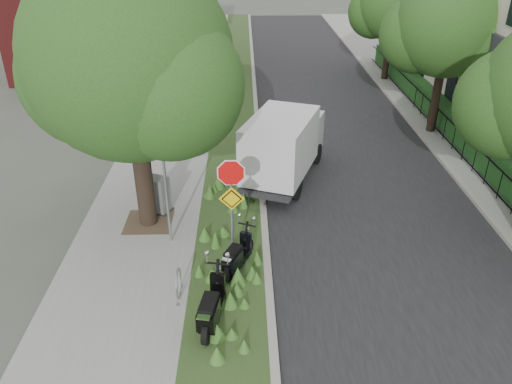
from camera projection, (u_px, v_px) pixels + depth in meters
ground at (288, 282)px, 12.81m from camera, size 120.00×120.00×0.00m
sidewalk_near at (171, 134)px, 21.45m from camera, size 3.50×60.00×0.12m
verge at (235, 133)px, 21.51m from camera, size 2.00×60.00×0.12m
kerb_near at (258, 133)px, 21.53m from camera, size 0.20×60.00×0.13m
road at (338, 134)px, 21.63m from camera, size 7.00×60.00×0.01m
kerb_far at (418, 132)px, 21.68m from camera, size 0.20×60.00×0.13m
footpath_far at (457, 131)px, 21.71m from camera, size 3.20×60.00×0.12m
street_tree_main at (128, 68)px, 12.91m from camera, size 6.21×5.54×7.66m
bare_post at (165, 178)px, 13.30m from camera, size 0.08×0.08×4.00m
bike_hoop at (178, 284)px, 11.99m from camera, size 0.06×0.78×0.77m
sign_assembly at (232, 193)px, 12.17m from camera, size 0.94×0.08×3.22m
fence_far at (437, 118)px, 21.40m from camera, size 0.04×24.00×1.00m
hedge_far at (453, 118)px, 21.41m from camera, size 1.00×24.00×1.10m
far_tree_b at (446, 29)px, 19.65m from camera, size 4.83×4.31×6.56m
far_tree_c at (392, 8)px, 26.86m from camera, size 4.37×3.89×5.93m
scooter_near at (211, 312)px, 11.04m from camera, size 0.60×1.88×0.90m
scooter_far at (236, 259)px, 12.83m from camera, size 0.83×1.56×0.79m
box_truck at (284, 144)px, 17.23m from camera, size 3.30×4.97×2.10m
utility_cabinet at (156, 195)px, 15.47m from camera, size 1.03×0.89×1.15m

